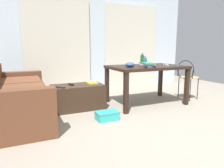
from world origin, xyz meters
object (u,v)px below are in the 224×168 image
object	(u,v)px
coffee_table	(78,97)
shoebox	(107,116)
bottle_far	(142,60)
book_stack	(147,65)
tv_remote_on_table	(166,65)
craft_table	(146,70)
couch	(14,98)
wire_chair	(187,75)
magazine	(92,83)
scissors	(178,65)
bowl	(130,65)
tv_remote_primary	(71,84)
tv_remote_secondary	(60,87)
bottle_near	(145,62)

from	to	relation	value
coffee_table	shoebox	size ratio (longest dim) A/B	2.67
bottle_far	book_stack	distance (m)	0.62
tv_remote_on_table	craft_table	bearing A→B (deg)	-174.10
bottle_far	shoebox	bearing A→B (deg)	-143.87
book_stack	couch	bearing A→B (deg)	169.49
craft_table	wire_chair	distance (m)	0.97
couch	magazine	bearing A→B (deg)	5.46
scissors	shoebox	distance (m)	1.80
bowl	magazine	bearing A→B (deg)	148.63
bowl	bottle_far	bearing A→B (deg)	38.02
coffee_table	bottle_far	distance (m)	1.53
tv_remote_on_table	magazine	distance (m)	1.50
tv_remote_primary	craft_table	bearing A→B (deg)	-16.11
craft_table	tv_remote_secondary	xyz separation A→B (m)	(-1.63, 0.08, -0.21)
book_stack	tv_remote_on_table	world-z (taller)	book_stack
bowl	wire_chair	bearing A→B (deg)	0.50
wire_chair	bottle_far	world-z (taller)	bottle_far
magazine	bottle_far	bearing A→B (deg)	5.19
coffee_table	book_stack	distance (m)	1.36
bottle_near	craft_table	bearing A→B (deg)	-14.55
craft_table	bottle_far	xyz separation A→B (m)	(0.09, 0.30, 0.19)
scissors	shoebox	xyz separation A→B (m)	(-1.63, -0.32, -0.68)
bowl	book_stack	bearing A→B (deg)	-32.24
bottle_near	bottle_far	size ratio (longest dim) A/B	0.78
bottle_near	tv_remote_primary	distance (m)	1.45
bottle_far	tv_remote_secondary	size ratio (longest dim) A/B	1.29
coffee_table	bottle_near	world-z (taller)	bottle_near
wire_chair	tv_remote_primary	bearing A→B (deg)	172.05
scissors	coffee_table	bearing A→B (deg)	167.11
bottle_far	magazine	world-z (taller)	bottle_far
couch	wire_chair	distance (m)	3.30
wire_chair	bowl	xyz separation A→B (m)	(-1.38, -0.01, 0.26)
tv_remote_on_table	shoebox	xyz separation A→B (m)	(-1.46, -0.47, -0.69)
scissors	tv_remote_primary	size ratio (longest dim) A/B	0.73
craft_table	shoebox	distance (m)	1.32
bottle_near	coffee_table	bearing A→B (deg)	170.96
bottle_near	scissors	world-z (taller)	bottle_near
tv_remote_on_table	couch	bearing A→B (deg)	-168.60
tv_remote_on_table	tv_remote_primary	world-z (taller)	tv_remote_on_table
tv_remote_on_table	scissors	distance (m)	0.23
bottle_near	couch	bearing A→B (deg)	176.82
bottle_far	magazine	size ratio (longest dim) A/B	1.00
magazine	wire_chair	bearing A→B (deg)	-6.78
wire_chair	coffee_table	bearing A→B (deg)	172.42
bottle_near	tv_remote_on_table	size ratio (longest dim) A/B	1.07
couch	book_stack	distance (m)	2.25
bowl	shoebox	world-z (taller)	bowl
couch	tv_remote_on_table	world-z (taller)	couch
craft_table	tv_remote_primary	xyz separation A→B (m)	(-1.42, 0.24, -0.21)
tv_remote_primary	book_stack	bearing A→B (deg)	-28.50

